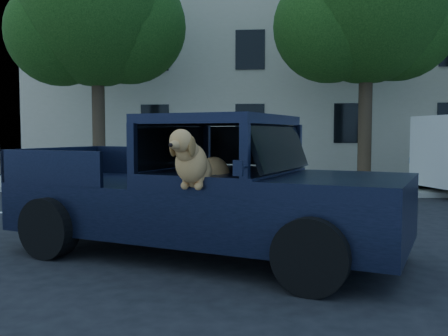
{
  "coord_description": "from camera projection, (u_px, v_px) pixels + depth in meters",
  "views": [
    {
      "loc": [
        2.3,
        -7.12,
        1.8
      ],
      "look_at": [
        1.52,
        -0.34,
        1.32
      ],
      "focal_mm": 40.0,
      "sensor_mm": 36.0,
      "label": 1
    }
  ],
  "objects": [
    {
      "name": "ground",
      "position": [
        126.0,
        254.0,
        7.44
      ],
      "size": [
        120.0,
        120.0,
        0.0
      ],
      "primitive_type": "plane",
      "color": "black",
      "rests_on": "ground"
    },
    {
      "name": "far_sidewalk",
      "position": [
        211.0,
        185.0,
        16.55
      ],
      "size": [
        60.0,
        4.0,
        0.15
      ],
      "primitive_type": "cube",
      "color": "gray",
      "rests_on": "ground"
    },
    {
      "name": "lane_stripes",
      "position": [
        267.0,
        218.0,
        10.58
      ],
      "size": [
        21.6,
        0.14,
        0.01
      ],
      "primitive_type": null,
      "color": "silver",
      "rests_on": "ground"
    },
    {
      "name": "street_tree_left",
      "position": [
        98.0,
        18.0,
        17.03
      ],
      "size": [
        6.0,
        5.2,
        8.6
      ],
      "color": "#332619",
      "rests_on": "ground"
    },
    {
      "name": "street_tree_mid",
      "position": [
        368.0,
        11.0,
        16.0
      ],
      "size": [
        6.0,
        5.2,
        8.6
      ],
      "color": "#332619",
      "rests_on": "ground"
    },
    {
      "name": "building_main",
      "position": [
        297.0,
        75.0,
        23.13
      ],
      "size": [
        26.0,
        6.0,
        9.0
      ],
      "primitive_type": "cube",
      "color": "#BEB39D",
      "rests_on": "ground"
    },
    {
      "name": "pickup_truck",
      "position": [
        197.0,
        208.0,
        7.33
      ],
      "size": [
        6.13,
        3.92,
        2.05
      ],
      "rotation": [
        0.0,
        0.0,
        -0.33
      ],
      "color": "black",
      "rests_on": "ground"
    }
  ]
}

